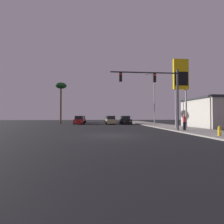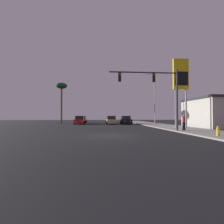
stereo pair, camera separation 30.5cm
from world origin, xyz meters
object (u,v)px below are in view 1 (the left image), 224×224
(car_red, at_px, (79,120))
(pedestrian_on_sidewalk, at_px, (184,122))
(car_green, at_px, (109,120))
(palm_tree_mid, at_px, (61,88))
(street_lamp, at_px, (154,96))
(fire_hydrant, at_px, (219,131))
(car_grey, at_px, (82,120))
(traffic_light_mast, at_px, (159,87))
(car_black, at_px, (125,120))
(gas_station_sign, at_px, (181,78))
(car_tan, at_px, (111,120))

(car_red, height_order, pedestrian_on_sidewalk, pedestrian_on_sidewalk)
(car_green, xyz_separation_m, palm_tree_mid, (-10.82, -3.96, 7.00))
(street_lamp, bearing_deg, fire_hydrant, -91.98)
(street_lamp, bearing_deg, palm_tree_mid, 152.56)
(car_grey, height_order, traffic_light_mast, traffic_light_mast)
(car_red, height_order, car_grey, same)
(car_black, xyz_separation_m, palm_tree_mid, (-13.60, 3.51, 7.00))
(car_grey, bearing_deg, street_lamp, 135.65)
(car_red, xyz_separation_m, pedestrian_on_sidewalk, (12.80, -17.69, 0.27))
(car_red, height_order, gas_station_sign, gas_station_sign)
(car_grey, bearing_deg, traffic_light_mast, 112.16)
(fire_hydrant, bearing_deg, car_black, 98.70)
(car_grey, distance_m, pedestrian_on_sidewalk, 28.03)
(fire_hydrant, xyz_separation_m, palm_tree_mid, (-17.05, 26.09, 7.28))
(car_red, bearing_deg, car_green, -132.08)
(traffic_light_mast, bearing_deg, car_green, 97.78)
(palm_tree_mid, bearing_deg, car_tan, -17.43)
(car_tan, xyz_separation_m, car_red, (-6.34, 0.28, 0.00))
(car_grey, xyz_separation_m, gas_station_sign, (14.56, -20.96, 5.86))
(traffic_light_mast, height_order, gas_station_sign, gas_station_sign)
(gas_station_sign, bearing_deg, car_red, 136.33)
(car_grey, height_order, gas_station_sign, gas_station_sign)
(street_lamp, bearing_deg, car_black, 125.58)
(car_green, height_order, street_lamp, street_lamp)
(street_lamp, xyz_separation_m, gas_station_sign, (1.06, -7.67, 1.50))
(car_tan, xyz_separation_m, pedestrian_on_sidewalk, (6.46, -17.41, 0.27))
(pedestrian_on_sidewalk, bearing_deg, street_lamp, 87.17)
(traffic_light_mast, relative_size, street_lamp, 0.82)
(car_black, relative_size, pedestrian_on_sidewalk, 2.59)
(traffic_light_mast, distance_m, gas_station_sign, 6.30)
(car_grey, xyz_separation_m, palm_tree_mid, (-4.14, -4.13, 7.00))
(car_green, xyz_separation_m, street_lamp, (6.82, -13.12, 4.36))
(car_grey, bearing_deg, fire_hydrant, 113.34)
(car_green, bearing_deg, car_red, 46.98)
(car_red, xyz_separation_m, car_black, (9.34, -0.46, 0.00))
(car_red, distance_m, car_black, 9.35)
(car_black, relative_size, gas_station_sign, 0.48)
(traffic_light_mast, bearing_deg, street_lamp, 73.59)
(car_black, bearing_deg, car_grey, -39.83)
(car_tan, xyz_separation_m, car_green, (0.21, 7.29, 0.00))
(car_tan, relative_size, car_green, 1.01)
(car_black, bearing_deg, car_tan, -4.42)
(car_tan, relative_size, car_red, 1.00)
(car_tan, relative_size, car_grey, 1.01)
(car_black, bearing_deg, palm_tree_mid, -15.38)
(car_grey, relative_size, car_green, 1.00)
(car_red, relative_size, pedestrian_on_sidewalk, 2.59)
(palm_tree_mid, bearing_deg, gas_station_sign, -41.99)
(car_red, xyz_separation_m, palm_tree_mid, (-4.26, 3.05, 7.00))
(pedestrian_on_sidewalk, bearing_deg, car_grey, 117.46)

